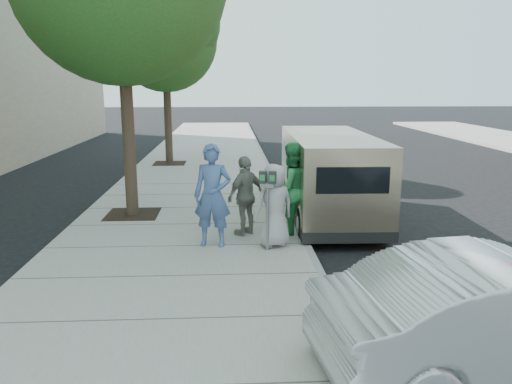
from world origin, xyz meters
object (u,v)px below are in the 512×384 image
tree_far (166,34)px  sedan (510,317)px  person_officer (213,196)px  parking_meter (268,193)px  van (328,174)px  person_striped_polo (246,196)px  person_gray_shirt (274,206)px  person_green_shirt (291,188)px

tree_far → sedan: 15.75m
sedan → person_officer: 5.41m
parking_meter → van: van is taller
person_striped_polo → van: bearing=176.9°
parking_meter → person_gray_shirt: 0.38m
parking_meter → van: 3.18m
person_green_shirt → person_gray_shirt: person_green_shirt is taller
parking_meter → person_striped_polo: (-0.36, 1.01, -0.26)m
person_green_shirt → parking_meter: bearing=39.1°
tree_far → van: 9.66m
sedan → parking_meter: bearing=23.1°
person_striped_polo → sedan: bearing=75.1°
sedan → person_striped_polo: 5.63m
person_green_shirt → person_gray_shirt: (-0.41, -0.82, -0.15)m
van → person_green_shirt: size_ratio=2.92×
tree_far → person_striped_polo: (2.55, -9.31, -3.93)m
person_officer → person_green_shirt: person_officer is taller
tree_far → person_gray_shirt: (3.05, -10.11, -3.95)m
sedan → person_officer: person_officer is taller
van → person_striped_polo: size_ratio=3.39×
person_gray_shirt → person_officer: bearing=-26.8°
parking_meter → person_striped_polo: person_striped_polo is taller
van → sedan: (0.66, -6.64, -0.36)m
sedan → person_gray_shirt: 4.69m
parking_meter → person_striped_polo: size_ratio=0.92×
person_officer → sedan: bearing=-42.4°
person_gray_shirt → parking_meter: bearing=35.2°
person_gray_shirt → sedan: bearing=96.3°
tree_far → sedan: (5.22, -14.26, -4.19)m
person_officer → person_gray_shirt: (1.14, -0.11, -0.18)m
tree_far → person_striped_polo: 10.43m
parking_meter → person_officer: person_officer is taller
parking_meter → person_officer: size_ratio=0.76×
van → sedan: bearing=-82.9°
parking_meter → person_green_shirt: size_ratio=0.79×
person_officer → person_striped_polo: bearing=56.5°
person_officer → person_striped_polo: (0.64, 0.68, -0.16)m
tree_far → person_green_shirt: tree_far is taller
sedan → person_green_shirt: 5.29m
person_striped_polo → person_green_shirt: bearing=138.6°
person_officer → person_gray_shirt: bearing=4.2°
person_green_shirt → person_officer: bearing=1.6°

